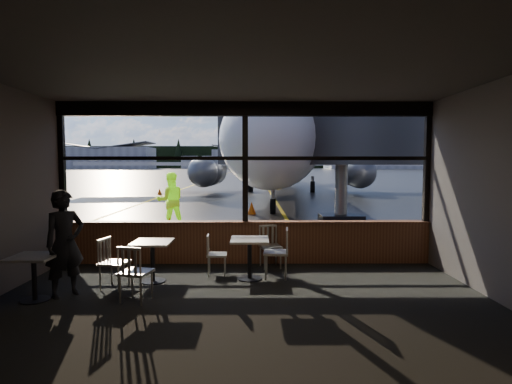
{
  "coord_description": "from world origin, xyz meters",
  "views": [
    {
      "loc": [
        0.17,
        -8.64,
        2.17
      ],
      "look_at": [
        0.24,
        1.0,
        1.5
      ],
      "focal_mm": 28.0,
      "sensor_mm": 36.0,
      "label": 1
    }
  ],
  "objects_px": {
    "cafe_table_left": "(34,278)",
    "cafe_table_mid": "(153,262)",
    "cone_extra": "(170,225)",
    "cone_nose": "(252,208)",
    "chair_mid_w": "(115,263)",
    "cone_wing": "(160,191)",
    "chair_mid_s": "(136,273)",
    "jet_bridge": "(350,156)",
    "ground_crew": "(170,201)",
    "airliner": "(281,116)",
    "chair_near_n": "(270,247)",
    "chair_near_w": "(217,255)",
    "passenger": "(65,243)",
    "cafe_table_near": "(250,259)",
    "chair_near_e": "(276,253)"
  },
  "relations": [
    {
      "from": "cafe_table_left",
      "to": "cafe_table_mid",
      "type": "bearing_deg",
      "value": 31.94
    },
    {
      "from": "cone_extra",
      "to": "cone_nose",
      "type": "bearing_deg",
      "value": 61.16
    },
    {
      "from": "chair_mid_w",
      "to": "cone_wing",
      "type": "bearing_deg",
      "value": -156.37
    },
    {
      "from": "chair_mid_s",
      "to": "jet_bridge",
      "type": "bearing_deg",
      "value": 69.59
    },
    {
      "from": "ground_crew",
      "to": "airliner",
      "type": "bearing_deg",
      "value": -126.36
    },
    {
      "from": "jet_bridge",
      "to": "chair_mid_s",
      "type": "distance_m",
      "value": 9.74
    },
    {
      "from": "ground_crew",
      "to": "cone_wing",
      "type": "xyz_separation_m",
      "value": [
        -3.89,
        15.06,
        -0.72
      ]
    },
    {
      "from": "cone_nose",
      "to": "chair_near_n",
      "type": "bearing_deg",
      "value": -87.32
    },
    {
      "from": "chair_near_n",
      "to": "airliner",
      "type": "bearing_deg",
      "value": -107.94
    },
    {
      "from": "chair_near_w",
      "to": "chair_mid_s",
      "type": "xyz_separation_m",
      "value": [
        -1.14,
        -1.48,
        0.06
      ]
    },
    {
      "from": "airliner",
      "to": "chair_near_n",
      "type": "distance_m",
      "value": 22.48
    },
    {
      "from": "airliner",
      "to": "cafe_table_left",
      "type": "height_order",
      "value": "airliner"
    },
    {
      "from": "cafe_table_mid",
      "to": "chair_mid_w",
      "type": "distance_m",
      "value": 0.69
    },
    {
      "from": "jet_bridge",
      "to": "cone_wing",
      "type": "xyz_separation_m",
      "value": [
        -10.09,
        14.27,
        -2.24
      ]
    },
    {
      "from": "passenger",
      "to": "cafe_table_near",
      "type": "bearing_deg",
      "value": -32.34
    },
    {
      "from": "chair_near_n",
      "to": "cone_nose",
      "type": "relative_size",
      "value": 1.64
    },
    {
      "from": "airliner",
      "to": "cone_nose",
      "type": "distance_m",
      "value": 14.06
    },
    {
      "from": "cafe_table_left",
      "to": "jet_bridge",
      "type": "bearing_deg",
      "value": 48.9
    },
    {
      "from": "airliner",
      "to": "cone_wing",
      "type": "xyz_separation_m",
      "value": [
        -8.78,
        -1.6,
        -5.52
      ]
    },
    {
      "from": "cafe_table_left",
      "to": "chair_near_e",
      "type": "distance_m",
      "value": 4.11
    },
    {
      "from": "airliner",
      "to": "chair_near_n",
      "type": "relative_size",
      "value": 42.38
    },
    {
      "from": "chair_near_n",
      "to": "chair_mid_s",
      "type": "xyz_separation_m",
      "value": [
        -2.21,
        -2.03,
        0.02
      ]
    },
    {
      "from": "chair_near_e",
      "to": "chair_near_w",
      "type": "bearing_deg",
      "value": 86.07
    },
    {
      "from": "cone_nose",
      "to": "cone_wing",
      "type": "xyz_separation_m",
      "value": [
        -6.6,
        11.16,
        -0.04
      ]
    },
    {
      "from": "chair_near_e",
      "to": "passenger",
      "type": "distance_m",
      "value": 3.69
    },
    {
      "from": "airliner",
      "to": "cafe_table_mid",
      "type": "xyz_separation_m",
      "value": [
        -3.97,
        -22.77,
        -5.38
      ]
    },
    {
      "from": "cone_wing",
      "to": "passenger",
      "type": "bearing_deg",
      "value": -80.74
    },
    {
      "from": "cafe_table_near",
      "to": "chair_mid_w",
      "type": "xyz_separation_m",
      "value": [
        -2.35,
        -0.54,
        0.06
      ]
    },
    {
      "from": "cafe_table_left",
      "to": "chair_mid_w",
      "type": "height_order",
      "value": "chair_mid_w"
    },
    {
      "from": "jet_bridge",
      "to": "chair_near_e",
      "type": "relative_size",
      "value": 11.74
    },
    {
      "from": "cafe_table_left",
      "to": "passenger",
      "type": "xyz_separation_m",
      "value": [
        0.39,
        0.24,
        0.51
      ]
    },
    {
      "from": "passenger",
      "to": "cone_extra",
      "type": "distance_m",
      "value": 6.13
    },
    {
      "from": "jet_bridge",
      "to": "chair_near_n",
      "type": "height_order",
      "value": "jet_bridge"
    },
    {
      "from": "cafe_table_mid",
      "to": "airliner",
      "type": "bearing_deg",
      "value": 80.1
    },
    {
      "from": "chair_near_n",
      "to": "chair_mid_w",
      "type": "xyz_separation_m",
      "value": [
        -2.78,
        -1.38,
        0.0
      ]
    },
    {
      "from": "chair_mid_w",
      "to": "passenger",
      "type": "relative_size",
      "value": 0.51
    },
    {
      "from": "cone_nose",
      "to": "cone_extra",
      "type": "xyz_separation_m",
      "value": [
        -2.59,
        -4.7,
        -0.02
      ]
    },
    {
      "from": "airliner",
      "to": "chair_mid_s",
      "type": "height_order",
      "value": "airliner"
    },
    {
      "from": "jet_bridge",
      "to": "ground_crew",
      "type": "xyz_separation_m",
      "value": [
        -6.2,
        -0.79,
        -1.52
      ]
    },
    {
      "from": "chair_near_e",
      "to": "cone_wing",
      "type": "xyz_separation_m",
      "value": [
        -7.1,
        20.92,
        -0.25
      ]
    },
    {
      "from": "jet_bridge",
      "to": "chair_mid_s",
      "type": "xyz_separation_m",
      "value": [
        -5.28,
        -7.93,
        -2.02
      ]
    },
    {
      "from": "chair_near_w",
      "to": "cone_extra",
      "type": "relative_size",
      "value": 1.62
    },
    {
      "from": "cafe_table_left",
      "to": "chair_near_w",
      "type": "distance_m",
      "value": 3.12
    },
    {
      "from": "cafe_table_near",
      "to": "cafe_table_left",
      "type": "relative_size",
      "value": 1.06
    },
    {
      "from": "airliner",
      "to": "cone_wing",
      "type": "distance_m",
      "value": 10.5
    },
    {
      "from": "airliner",
      "to": "ground_crew",
      "type": "distance_m",
      "value": 18.02
    },
    {
      "from": "cafe_table_near",
      "to": "passenger",
      "type": "distance_m",
      "value": 3.19
    },
    {
      "from": "jet_bridge",
      "to": "ground_crew",
      "type": "relative_size",
      "value": 5.96
    },
    {
      "from": "chair_near_e",
      "to": "chair_mid_w",
      "type": "bearing_deg",
      "value": 107.87
    },
    {
      "from": "airliner",
      "to": "cone_wing",
      "type": "height_order",
      "value": "airliner"
    }
  ]
}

